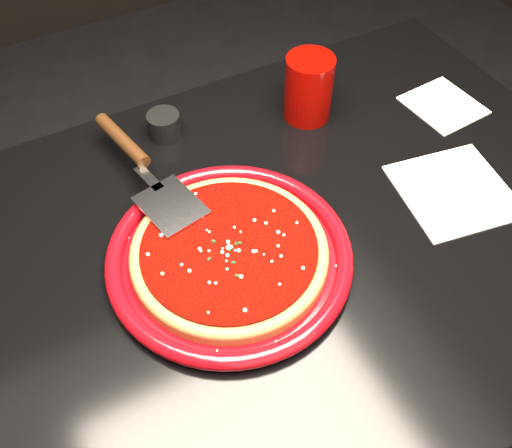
# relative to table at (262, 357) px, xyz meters

# --- Properties ---
(floor) EXTENTS (4.00, 4.00, 0.01)m
(floor) POSITION_rel_table_xyz_m (0.00, 0.00, -0.38)
(floor) COLOR black
(floor) RESTS_ON ground
(table) EXTENTS (1.20, 0.80, 0.75)m
(table) POSITION_rel_table_xyz_m (0.00, 0.00, 0.00)
(table) COLOR black
(table) RESTS_ON floor
(plate) EXTENTS (0.38, 0.38, 0.03)m
(plate) POSITION_rel_table_xyz_m (-0.06, -0.00, 0.39)
(plate) COLOR maroon
(plate) RESTS_ON table
(pizza_crust) EXTENTS (0.30, 0.30, 0.01)m
(pizza_crust) POSITION_rel_table_xyz_m (-0.06, -0.00, 0.39)
(pizza_crust) COLOR brown
(pizza_crust) RESTS_ON plate
(pizza_crust_rim) EXTENTS (0.30, 0.30, 0.02)m
(pizza_crust_rim) POSITION_rel_table_xyz_m (-0.06, -0.00, 0.40)
(pizza_crust_rim) COLOR brown
(pizza_crust_rim) RESTS_ON plate
(pizza_sauce) EXTENTS (0.27, 0.27, 0.01)m
(pizza_sauce) POSITION_rel_table_xyz_m (-0.06, -0.00, 0.40)
(pizza_sauce) COLOR #670702
(pizza_sauce) RESTS_ON plate
(parmesan_dusting) EXTENTS (0.25, 0.25, 0.01)m
(parmesan_dusting) POSITION_rel_table_xyz_m (-0.06, -0.00, 0.41)
(parmesan_dusting) COLOR #F3EABE
(parmesan_dusting) RESTS_ON plate
(basil_flecks) EXTENTS (0.23, 0.23, 0.00)m
(basil_flecks) POSITION_rel_table_xyz_m (-0.06, -0.00, 0.41)
(basil_flecks) COLOR black
(basil_flecks) RESTS_ON plate
(pizza_server) EXTENTS (0.16, 0.35, 0.03)m
(pizza_server) POSITION_rel_table_xyz_m (-0.11, 0.19, 0.42)
(pizza_server) COLOR silver
(pizza_server) RESTS_ON plate
(cup) EXTENTS (0.11, 0.11, 0.12)m
(cup) POSITION_rel_table_xyz_m (0.21, 0.23, 0.43)
(cup) COLOR #840502
(cup) RESTS_ON table
(napkin_a) EXTENTS (0.20, 0.20, 0.00)m
(napkin_a) POSITION_rel_table_xyz_m (0.33, -0.05, 0.38)
(napkin_a) COLOR white
(napkin_a) RESTS_ON table
(napkin_b) EXTENTS (0.13, 0.14, 0.00)m
(napkin_b) POSITION_rel_table_xyz_m (0.46, 0.13, 0.38)
(napkin_b) COLOR white
(napkin_b) RESTS_ON table
(ramekin) EXTENTS (0.06, 0.06, 0.04)m
(ramekin) POSITION_rel_table_xyz_m (-0.04, 0.30, 0.40)
(ramekin) COLOR black
(ramekin) RESTS_ON table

